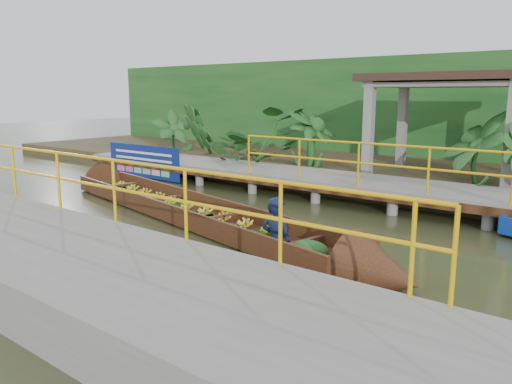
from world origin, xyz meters
The scene contains 9 objects.
ground centered at (0.00, 0.00, 0.00)m, with size 80.00×80.00×0.00m, color #30371B.
land_strip centered at (0.00, 7.50, 0.23)m, with size 30.00×8.00×0.45m, color #2E2717.
far_dock centered at (0.02, 3.43, 0.48)m, with size 16.00×2.06×1.66m.
near_dock centered at (1.00, -4.20, 0.30)m, with size 18.00×2.40×1.73m.
pavilion centered at (3.00, 6.30, 2.82)m, with size 4.40×3.00×3.00m.
foliage_backdrop centered at (0.00, 10.00, 2.00)m, with size 30.00×0.80×4.00m, color #15441A.
vendor_boat centered at (-0.17, -0.38, 0.21)m, with size 11.34×3.44×2.15m.
blue_banner centered at (-5.28, 2.48, 0.56)m, with size 3.33×0.04×1.04m.
tropical_plants centered at (-1.18, 5.30, 1.25)m, with size 14.27×1.27×1.59m.
Camera 1 is at (7.29, -7.72, 2.66)m, focal length 35.00 mm.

